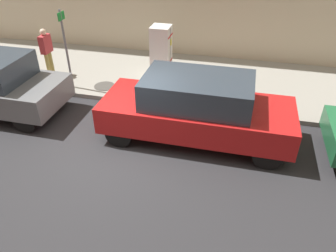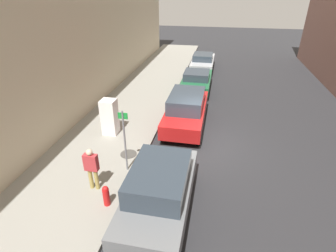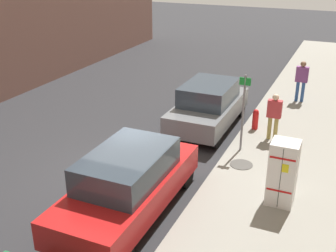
{
  "view_description": "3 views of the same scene",
  "coord_description": "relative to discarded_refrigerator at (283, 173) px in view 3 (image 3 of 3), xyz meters",
  "views": [
    {
      "loc": [
        6.14,
        2.77,
        5.09
      ],
      "look_at": [
        -0.08,
        1.24,
        0.89
      ],
      "focal_mm": 35.0,
      "sensor_mm": 36.0,
      "label": 1
    },
    {
      "loc": [
        0.45,
        -10.55,
        6.55
      ],
      "look_at": [
        -1.37,
        -1.46,
        1.57
      ],
      "focal_mm": 28.0,
      "sensor_mm": 36.0,
      "label": 2
    },
    {
      "loc": [
        -5.61,
        9.64,
        6.28
      ],
      "look_at": [
        -0.28,
        -2.43,
        0.68
      ],
      "focal_mm": 45.0,
      "sensor_mm": 36.0,
      "label": 3
    }
  ],
  "objects": [
    {
      "name": "ground_plane",
      "position": [
        4.49,
        0.1,
        -1.01
      ],
      "size": [
        80.0,
        80.0,
        0.0
      ],
      "primitive_type": "plane",
      "color": "#28282B"
    },
    {
      "name": "sidewalk_slab",
      "position": [
        -0.01,
        0.1,
        -0.94
      ],
      "size": [
        4.31,
        44.0,
        0.14
      ],
      "primitive_type": "cube",
      "color": "gray",
      "rests_on": "ground"
    },
    {
      "name": "discarded_refrigerator",
      "position": [
        0.0,
        0.0,
        0.0
      ],
      "size": [
        0.69,
        0.66,
        1.74
      ],
      "color": "white",
      "rests_on": "sidewalk_slab"
    },
    {
      "name": "manhole_cover",
      "position": [
        1.43,
        -1.61,
        -0.86
      ],
      "size": [
        0.7,
        0.7,
        0.02
      ],
      "primitive_type": "cylinder",
      "color": "#47443F",
      "rests_on": "sidewalk_slab"
    },
    {
      "name": "street_sign_post",
      "position": [
        1.74,
        -2.63,
        0.56
      ],
      "size": [
        0.36,
        0.07,
        2.54
      ],
      "color": "slate",
      "rests_on": "sidewalk_slab"
    },
    {
      "name": "fire_hydrant",
      "position": [
        1.7,
        -4.55,
        -0.48
      ],
      "size": [
        0.22,
        0.22,
        0.76
      ],
      "color": "red",
      "rests_on": "sidewalk_slab"
    },
    {
      "name": "pedestrian_walking_far",
      "position": [
        0.64,
        -8.3,
        0.17
      ],
      "size": [
        0.51,
        0.24,
        1.77
      ],
      "rotation": [
        0.0,
        0.0,
        4.73
      ],
      "color": "#2D5193",
      "rests_on": "sidewalk_slab"
    },
    {
      "name": "pedestrian_standing_near",
      "position": [
        0.96,
        -3.88,
        0.08
      ],
      "size": [
        0.48,
        0.22,
        1.65
      ],
      "rotation": [
        0.0,
        0.0,
        0.8
      ],
      "color": "#A8934C",
      "rests_on": "sidewalk_slab"
    },
    {
      "name": "parked_suv_gray",
      "position": [
        3.44,
        -4.32,
        -0.13
      ],
      "size": [
        1.92,
        4.41,
        1.73
      ],
      "color": "slate",
      "rests_on": "ground"
    },
    {
      "name": "parked_suv_red",
      "position": [
        3.44,
        1.85,
        -0.11
      ],
      "size": [
        1.9,
        4.87,
        1.75
      ],
      "color": "red",
      "rests_on": "ground"
    }
  ]
}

